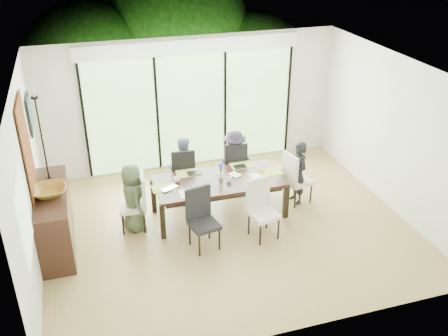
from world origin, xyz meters
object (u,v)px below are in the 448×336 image
object	(u,v)px
chair_left_end	(132,202)
chair_far_right	(234,164)
cup_b	(229,179)
person_far_left	(183,167)
laptop	(171,189)
bowl	(49,191)
chair_near_right	(264,210)
person_right_end	(298,173)
vase	(221,175)
chair_right_end	(299,177)
table_top	(219,181)
chair_far_left	(183,171)
person_left_end	(133,198)
cup_a	(177,179)
person_far_right	(234,160)
chair_near_left	(204,220)
cup_c	(261,169)
sideboard	(55,219)

from	to	relation	value
chair_left_end	chair_far_right	xyz separation A→B (m)	(2.05, 0.85, 0.00)
chair_left_end	cup_b	size ratio (longest dim) A/B	11.00
person_far_left	laptop	size ratio (longest dim) A/B	3.91
bowl	chair_near_right	bearing A→B (deg)	-11.57
person_right_end	vase	xyz separation A→B (m)	(-1.43, 0.05, 0.15)
chair_right_end	table_top	bearing A→B (deg)	78.50
table_top	vase	size ratio (longest dim) A/B	20.00
chair_far_left	person_left_end	xyz separation A→B (m)	(-1.03, -0.85, 0.09)
person_left_end	cup_a	size ratio (longest dim) A/B	10.40
chair_far_left	person_left_end	bearing A→B (deg)	46.02
chair_left_end	person_left_end	bearing A→B (deg)	95.51
vase	laptop	xyz separation A→B (m)	(-0.90, -0.15, -0.04)
table_top	chair_right_end	xyz separation A→B (m)	(1.50, 0.00, -0.16)
chair_far_left	person_far_right	distance (m)	1.00
chair_near_left	person_left_end	size ratio (longest dim) A/B	0.85
vase	cup_a	xyz separation A→B (m)	(-0.75, 0.10, -0.01)
person_left_end	person_far_right	bearing A→B (deg)	-76.09
chair_left_end	person_far_right	size ratio (longest dim) A/B	0.85
table_top	bowl	distance (m)	2.76
chair_far_left	person_right_end	xyz separation A→B (m)	(1.93, -0.85, 0.09)
person_far_left	cup_a	size ratio (longest dim) A/B	10.40
chair_left_end	table_top	bearing A→B (deg)	95.51
chair_far_left	cup_b	xyz separation A→B (m)	(0.60, -0.95, 0.23)
chair_near_left	cup_c	xyz separation A→B (m)	(1.30, 0.97, 0.23)
person_left_end	bowl	distance (m)	1.34
table_top	chair_near_right	world-z (taller)	chair_near_right
chair_far_left	sideboard	size ratio (longest dim) A/B	0.58
chair_far_right	person_right_end	xyz separation A→B (m)	(0.93, -0.85, 0.09)
chair_far_right	person_left_end	size ratio (longest dim) A/B	0.85
chair_near_right	vase	size ratio (longest dim) A/B	9.17
chair_right_end	cup_a	xyz separation A→B (m)	(-2.20, 0.15, 0.23)
table_top	cup_a	distance (m)	0.72
table_top	cup_a	size ratio (longest dim) A/B	19.35
person_far_left	cup_c	distance (m)	1.45
chair_far_right	sideboard	distance (m)	3.41
chair_near_right	person_right_end	xyz separation A→B (m)	(0.98, 0.87, 0.09)
chair_far_left	chair_far_right	bearing A→B (deg)	-173.51
chair_far_right	chair_near_right	bearing A→B (deg)	96.28
chair_far_left	laptop	size ratio (longest dim) A/B	3.33
chair_far_left	chair_near_right	xyz separation A→B (m)	(0.95, -1.72, 0.00)
chair_far_left	cup_a	xyz separation A→B (m)	(-0.25, -0.70, 0.23)
person_far_right	laptop	bearing A→B (deg)	32.90
table_top	cup_c	size ratio (longest dim) A/B	19.35
chair_near_left	cup_a	size ratio (longest dim) A/B	8.87
bowl	person_left_end	bearing A→B (deg)	9.59
cup_c	bowl	distance (m)	3.55
chair_left_end	chair_far_right	bearing A→B (deg)	118.03
vase	chair_far_right	bearing A→B (deg)	57.99
laptop	chair_left_end	bearing A→B (deg)	144.01
cup_b	sideboard	world-z (taller)	sideboard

